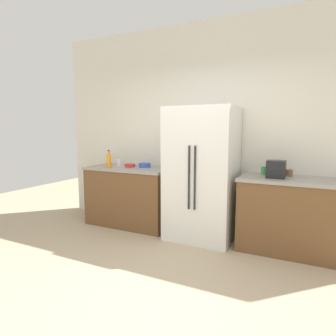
% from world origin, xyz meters
% --- Properties ---
extents(ground_plane, '(10.50, 10.50, 0.00)m').
position_xyz_m(ground_plane, '(0.00, 0.00, 0.00)').
color(ground_plane, tan).
extents(kitchen_back_panel, '(5.25, 0.10, 3.07)m').
position_xyz_m(kitchen_back_panel, '(0.00, 1.96, 1.54)').
color(kitchen_back_panel, silver).
rests_on(kitchen_back_panel, ground_plane).
extents(counter_left, '(1.37, 0.67, 0.93)m').
position_xyz_m(counter_left, '(-1.22, 1.58, 0.47)').
color(counter_left, brown).
rests_on(counter_left, ground_plane).
extents(counter_right, '(1.31, 0.67, 0.93)m').
position_xyz_m(counter_right, '(1.19, 1.58, 0.47)').
color(counter_right, brown).
rests_on(counter_right, ground_plane).
extents(refrigerator, '(0.91, 0.74, 1.82)m').
position_xyz_m(refrigerator, '(-0.00, 1.53, 0.91)').
color(refrigerator, white).
rests_on(refrigerator, ground_plane).
extents(toaster, '(0.22, 0.18, 0.22)m').
position_xyz_m(toaster, '(0.97, 1.51, 1.04)').
color(toaster, black).
rests_on(toaster, counter_right).
extents(bottle_a, '(0.07, 0.07, 0.27)m').
position_xyz_m(bottle_a, '(-1.49, 1.41, 1.04)').
color(bottle_a, orange).
rests_on(bottle_a, counter_left).
extents(cup_a, '(0.08, 0.08, 0.09)m').
position_xyz_m(cup_a, '(1.11, 1.72, 0.97)').
color(cup_a, brown).
rests_on(cup_a, counter_right).
extents(cup_b, '(0.09, 0.09, 0.11)m').
position_xyz_m(cup_b, '(-1.46, 1.63, 0.98)').
color(cup_b, white).
rests_on(cup_b, counter_left).
extents(cup_c, '(0.07, 0.07, 0.11)m').
position_xyz_m(cup_c, '(0.80, 1.71, 0.98)').
color(cup_c, green).
rests_on(cup_c, counter_right).
extents(bowl_a, '(0.16, 0.16, 0.05)m').
position_xyz_m(bowl_a, '(-1.23, 1.60, 0.96)').
color(bowl_a, red).
rests_on(bowl_a, counter_left).
extents(bowl_b, '(0.19, 0.19, 0.07)m').
position_xyz_m(bowl_b, '(-1.00, 1.68, 0.96)').
color(bowl_b, blue).
rests_on(bowl_b, counter_left).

